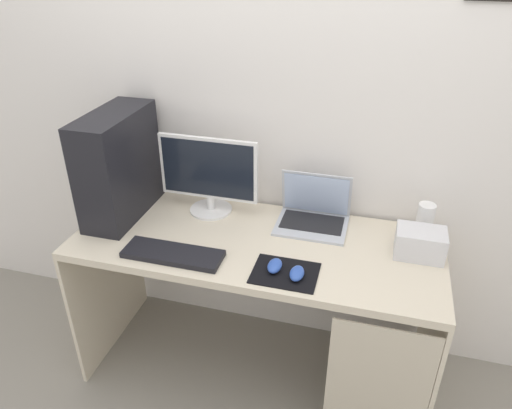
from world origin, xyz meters
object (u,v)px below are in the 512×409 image
at_px(monitor, 209,176).
at_px(mouse_right, 297,273).
at_px(laptop, 313,214).
at_px(mouse_left, 275,266).
at_px(pc_tower, 119,165).
at_px(projector, 420,243).
at_px(keyboard, 173,254).
at_px(speaker, 425,220).

relative_size(monitor, mouse_right, 4.92).
bearing_deg(monitor, laptop, 2.63).
bearing_deg(mouse_right, mouse_left, 165.26).
height_order(pc_tower, laptop, pc_tower).
height_order(pc_tower, mouse_right, pc_tower).
height_order(laptop, mouse_left, laptop).
xyz_separation_m(projector, keyboard, (-0.99, -0.28, -0.05)).
xyz_separation_m(monitor, mouse_right, (0.51, -0.40, -0.17)).
bearing_deg(keyboard, mouse_left, 2.65).
bearing_deg(laptop, projector, -16.02).
xyz_separation_m(pc_tower, monitor, (0.39, 0.12, -0.06)).
bearing_deg(mouse_right, laptop, 91.20).
distance_m(laptop, keyboard, 0.67).
xyz_separation_m(monitor, mouse_left, (0.41, -0.38, -0.17)).
bearing_deg(projector, speaker, 82.87).
xyz_separation_m(monitor, laptop, (0.50, 0.02, -0.15)).
xyz_separation_m(laptop, mouse_left, (-0.09, -0.40, -0.03)).
distance_m(monitor, mouse_left, 0.58).
xyz_separation_m(keyboard, mouse_left, (0.43, 0.02, 0.01)).
height_order(monitor, projector, monitor).
bearing_deg(keyboard, projector, 16.02).
xyz_separation_m(monitor, keyboard, (-0.02, -0.40, -0.18)).
distance_m(monitor, speaker, 0.99).
bearing_deg(laptop, speaker, 2.96).
bearing_deg(mouse_right, pc_tower, 162.51).
height_order(keyboard, mouse_right, mouse_right).
height_order(pc_tower, speaker, pc_tower).
distance_m(monitor, projector, 0.98).
distance_m(keyboard, mouse_left, 0.43).
xyz_separation_m(pc_tower, mouse_left, (0.81, -0.26, -0.23)).
height_order(keyboard, mouse_left, mouse_left).
distance_m(laptop, mouse_right, 0.42).
relative_size(pc_tower, mouse_right, 5.19).
height_order(pc_tower, projector, pc_tower).
xyz_separation_m(pc_tower, speaker, (1.38, 0.16, -0.17)).
distance_m(speaker, mouse_left, 0.72).
relative_size(pc_tower, projector, 2.49).
distance_m(monitor, keyboard, 0.44).
relative_size(speaker, mouse_right, 1.65).
relative_size(speaker, projector, 0.79).
bearing_deg(mouse_left, laptop, 77.79).
xyz_separation_m(laptop, speaker, (0.49, 0.03, 0.03)).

